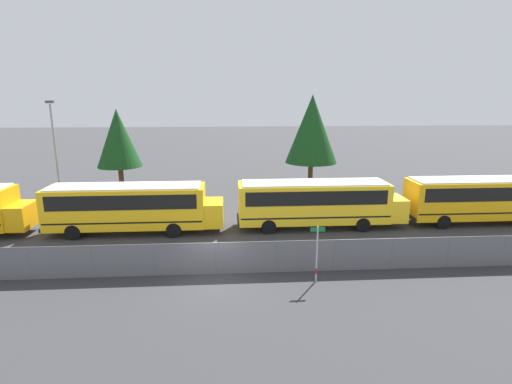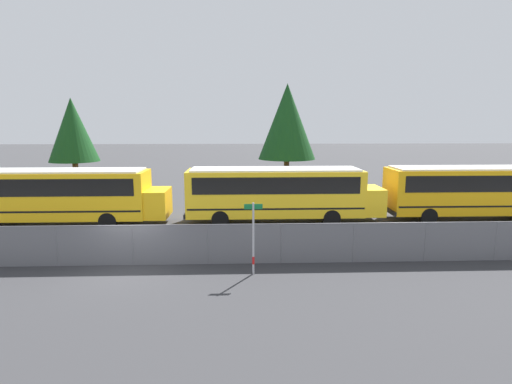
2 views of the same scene
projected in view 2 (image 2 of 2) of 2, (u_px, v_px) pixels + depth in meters
ground_plane at (134, 265)px, 16.47m from camera, size 200.00×200.00×0.00m
road_strip at (74, 344)px, 10.56m from camera, size 94.94×12.00×0.01m
fence at (133, 245)px, 16.32m from camera, size 61.01×0.07×1.71m
school_bus_1 at (61, 193)px, 22.59m from camera, size 11.47×2.58×3.21m
school_bus_2 at (279, 190)px, 23.32m from camera, size 11.47×2.58×3.21m
school_bus_3 at (477, 189)px, 24.00m from camera, size 11.47×2.58×3.21m
street_sign at (253, 237)px, 15.24m from camera, size 0.70×0.09×2.82m
tree_0 at (287, 122)px, 32.56m from camera, size 4.69×4.69×8.97m
tree_2 at (73, 130)px, 31.52m from camera, size 3.85×3.85×7.78m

